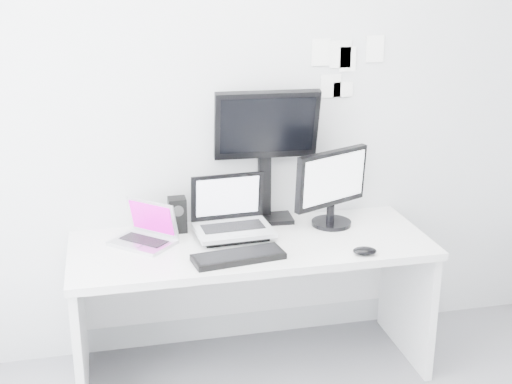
# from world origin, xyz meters

# --- Properties ---
(back_wall) EXTENTS (3.60, 0.00, 3.60)m
(back_wall) POSITION_xyz_m (0.00, 1.60, 1.35)
(back_wall) COLOR #B3B5B8
(back_wall) RESTS_ON ground
(desk) EXTENTS (1.80, 0.70, 0.73)m
(desk) POSITION_xyz_m (0.00, 1.25, 0.36)
(desk) COLOR silver
(desk) RESTS_ON ground
(macbook) EXTENTS (0.37, 0.36, 0.22)m
(macbook) POSITION_xyz_m (-0.54, 1.34, 0.84)
(macbook) COLOR #ACACB0
(macbook) RESTS_ON desk
(speaker) EXTENTS (0.12, 0.12, 0.18)m
(speaker) POSITION_xyz_m (-0.34, 1.48, 0.82)
(speaker) COLOR black
(speaker) RESTS_ON desk
(dell_laptop) EXTENTS (0.40, 0.32, 0.32)m
(dell_laptop) POSITION_xyz_m (-0.07, 1.33, 0.89)
(dell_laptop) COLOR #B6B9BE
(dell_laptop) RESTS_ON desk
(rear_monitor) EXTENTS (0.55, 0.22, 0.74)m
(rear_monitor) POSITION_xyz_m (0.14, 1.54, 1.10)
(rear_monitor) COLOR black
(rear_monitor) RESTS_ON desk
(samsung_monitor) EXTENTS (0.51, 0.39, 0.43)m
(samsung_monitor) POSITION_xyz_m (0.47, 1.39, 0.94)
(samsung_monitor) COLOR black
(samsung_monitor) RESTS_ON desk
(keyboard) EXTENTS (0.45, 0.21, 0.03)m
(keyboard) POSITION_xyz_m (-0.11, 1.05, 0.74)
(keyboard) COLOR black
(keyboard) RESTS_ON desk
(mouse) EXTENTS (0.13, 0.10, 0.04)m
(mouse) POSITION_xyz_m (0.50, 0.98, 0.75)
(mouse) COLOR black
(mouse) RESTS_ON desk
(wall_note_0) EXTENTS (0.10, 0.00, 0.14)m
(wall_note_0) POSITION_xyz_m (0.45, 1.59, 1.62)
(wall_note_0) COLOR white
(wall_note_0) RESTS_ON back_wall
(wall_note_1) EXTENTS (0.09, 0.00, 0.13)m
(wall_note_1) POSITION_xyz_m (0.60, 1.59, 1.58)
(wall_note_1) COLOR white
(wall_note_1) RESTS_ON back_wall
(wall_note_2) EXTENTS (0.10, 0.00, 0.14)m
(wall_note_2) POSITION_xyz_m (0.75, 1.59, 1.63)
(wall_note_2) COLOR white
(wall_note_2) RESTS_ON back_wall
(wall_note_3) EXTENTS (0.11, 0.00, 0.08)m
(wall_note_3) POSITION_xyz_m (0.58, 1.59, 1.42)
(wall_note_3) COLOR white
(wall_note_3) RESTS_ON back_wall
(wall_note_4) EXTENTS (0.12, 0.00, 0.14)m
(wall_note_4) POSITION_xyz_m (0.56, 1.59, 1.61)
(wall_note_4) COLOR white
(wall_note_4) RESTS_ON back_wall
(wall_note_5) EXTENTS (0.11, 0.00, 0.12)m
(wall_note_5) POSITION_xyz_m (0.51, 1.59, 1.44)
(wall_note_5) COLOR white
(wall_note_5) RESTS_ON back_wall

